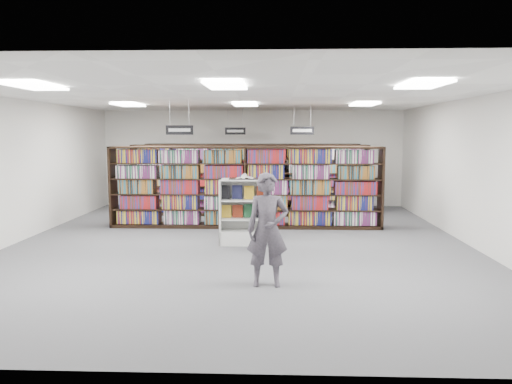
{
  "coord_description": "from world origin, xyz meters",
  "views": [
    {
      "loc": [
        0.77,
        -10.79,
        2.41
      ],
      "look_at": [
        0.33,
        0.5,
        1.1
      ],
      "focal_mm": 35.0,
      "sensor_mm": 36.0,
      "label": 1
    }
  ],
  "objects_px": {
    "endcap_display": "(243,222)",
    "shopper": "(268,230)",
    "open_book": "(245,178)",
    "bookshelf_row_near": "(246,187)"
  },
  "relations": [
    {
      "from": "endcap_display",
      "to": "shopper",
      "type": "height_order",
      "value": "shopper"
    },
    {
      "from": "endcap_display",
      "to": "open_book",
      "type": "distance_m",
      "value": 0.99
    },
    {
      "from": "endcap_display",
      "to": "open_book",
      "type": "relative_size",
      "value": 2.12
    },
    {
      "from": "bookshelf_row_near",
      "to": "shopper",
      "type": "height_order",
      "value": "bookshelf_row_near"
    },
    {
      "from": "bookshelf_row_near",
      "to": "shopper",
      "type": "xyz_separation_m",
      "value": [
        0.65,
        -5.01,
        -0.14
      ]
    },
    {
      "from": "bookshelf_row_near",
      "to": "open_book",
      "type": "height_order",
      "value": "bookshelf_row_near"
    },
    {
      "from": "bookshelf_row_near",
      "to": "endcap_display",
      "type": "bearing_deg",
      "value": -88.1
    },
    {
      "from": "shopper",
      "to": "endcap_display",
      "type": "bearing_deg",
      "value": 99.25
    },
    {
      "from": "endcap_display",
      "to": "shopper",
      "type": "bearing_deg",
      "value": -81.11
    },
    {
      "from": "endcap_display",
      "to": "shopper",
      "type": "xyz_separation_m",
      "value": [
        0.58,
        -3.06,
        0.42
      ]
    }
  ]
}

